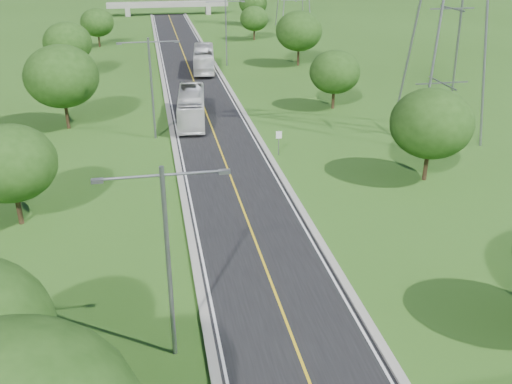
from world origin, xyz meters
The scene contains 20 objects.
ground centered at (0.00, 60.00, 0.00)m, with size 260.00×260.00×0.00m, color #2A4F16.
road centered at (0.00, 66.00, 0.03)m, with size 8.00×150.00×0.06m, color black.
curb_left centered at (-4.25, 66.00, 0.11)m, with size 0.50×150.00×0.22m, color gray.
curb_right centered at (4.25, 66.00, 0.11)m, with size 0.50×150.00×0.22m, color gray.
speed_limit_sign centered at (5.20, 37.98, 1.60)m, with size 0.55×0.09×2.40m.
overpass centered at (0.00, 140.00, 2.41)m, with size 30.00×3.00×3.20m.
streetlight_near_left centered at (-6.00, 12.00, 5.94)m, with size 5.90×0.25×10.00m.
streetlight_mid_left centered at (-6.00, 45.00, 5.94)m, with size 5.90×0.25×10.00m.
streetlight_far_right centered at (6.00, 78.00, 5.94)m, with size 5.90×0.25×10.00m.
tree_lb centered at (-16.00, 28.00, 4.64)m, with size 6.30×6.30×7.33m.
tree_lc centered at (-15.00, 50.00, 5.58)m, with size 7.56×7.56×8.79m.
tree_ld centered at (-17.00, 74.00, 4.95)m, with size 6.72×6.72×7.82m.
tree_le centered at (-14.50, 98.00, 4.33)m, with size 5.88×5.88×6.84m.
tree_rb centered at (16.00, 30.00, 4.95)m, with size 6.72×6.72×7.82m.
tree_rc centered at (15.00, 52.00, 4.33)m, with size 5.88×5.88×6.84m.
tree_rd centered at (17.00, 76.00, 5.27)m, with size 7.14×7.14×8.30m.
tree_re centered at (14.50, 100.00, 4.02)m, with size 5.46×5.46×6.35m.
tree_rf centered at (18.00, 120.00, 4.64)m, with size 6.30×6.30×7.33m.
bus_outbound centered at (2.14, 74.91, 1.78)m, with size 2.89×12.37×3.45m, color silver.
bus_inbound centered at (-1.87, 49.90, 1.71)m, with size 2.77×11.83×3.30m, color silver.
Camera 1 is at (-6.25, -10.79, 19.06)m, focal length 40.00 mm.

